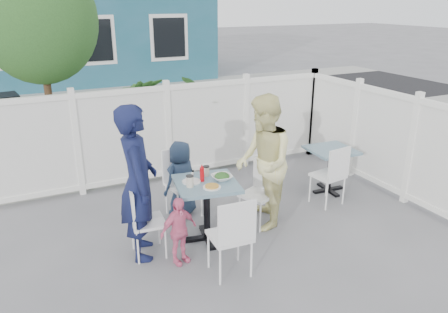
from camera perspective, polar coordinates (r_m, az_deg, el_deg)
name	(u,v)px	position (r m, az deg, el deg)	size (l,w,h in m)	color
ground	(226,247)	(5.52, 0.28, -11.76)	(80.00, 80.00, 0.00)	slate
near_sidewalk	(142,154)	(8.77, -10.63, 0.31)	(24.00, 2.60, 0.01)	gray
street	(105,113)	(12.25, -15.31, 5.54)	(24.00, 5.00, 0.01)	black
far_sidewalk	(86,92)	(15.24, -17.60, 8.06)	(24.00, 1.60, 0.01)	gray
fence_back	(168,134)	(7.28, -7.29, 2.87)	(5.86, 0.08, 1.60)	white
fence_right	(381,141)	(7.30, 19.80, 1.88)	(0.08, 3.66, 1.60)	white
tree	(38,20)	(7.54, -23.11, 16.08)	(1.80, 1.62, 3.59)	#382316
utility_cabinet	(0,136)	(8.53, -27.18, 2.40)	(0.70, 0.50, 1.30)	gold
potted_shrub_a	(144,124)	(7.85, -10.44, 4.24)	(0.92, 0.92, 1.64)	#23491D
potted_shrub_b	(216,118)	(8.21, -1.11, 5.02)	(1.42, 1.23, 1.57)	#23491D
main_table	(207,195)	(5.41, -2.28, -5.10)	(0.86, 0.86, 0.79)	#3D6A7D
spare_table	(331,159)	(7.00, 13.76, -0.27)	(0.71, 0.71, 0.71)	#3D6A7D
chair_left	(141,216)	(5.21, -10.80, -7.70)	(0.42, 0.43, 0.88)	white
chair_right	(261,188)	(5.89, 4.83, -4.06)	(0.51, 0.52, 0.88)	white
chair_back	(180,177)	(6.14, -5.73, -2.68)	(0.49, 0.47, 0.95)	white
chair_near	(233,232)	(4.73, 1.15, -9.86)	(0.45, 0.43, 0.95)	white
chair_spare	(332,172)	(6.53, 13.98, -1.93)	(0.47, 0.46, 0.92)	white
man	(138,183)	(5.08, -11.18, -3.39)	(0.67, 0.44, 1.84)	#11173C
woman	(263,163)	(5.69, 5.15, -0.80)	(0.87, 0.68, 1.78)	#E5D950
boy	(181,179)	(6.11, -5.63, -2.89)	(0.53, 0.34, 1.08)	#20314A
toddler	(179,231)	(5.06, -5.94, -9.64)	(0.48, 0.20, 0.82)	pink
plate_main	(212,187)	(5.19, -1.59, -4.03)	(0.22, 0.22, 0.01)	white
plate_side	(191,182)	(5.35, -4.27, -3.28)	(0.23, 0.23, 0.02)	white
salad_bowl	(222,177)	(5.40, -0.28, -2.74)	(0.25, 0.25, 0.06)	white
coffee_cup_a	(190,182)	(5.21, -4.48, -3.28)	(0.09, 0.09, 0.13)	beige
coffee_cup_b	(206,171)	(5.51, -2.34, -1.95)	(0.08, 0.08, 0.12)	beige
ketchup_bottle	(202,175)	(5.34, -2.88, -2.38)	(0.05, 0.05, 0.17)	#B1060D
salt_shaker	(193,175)	(5.48, -4.13, -2.43)	(0.03, 0.03, 0.07)	white
pepper_shaker	(193,173)	(5.55, -4.08, -2.12)	(0.03, 0.03, 0.07)	black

